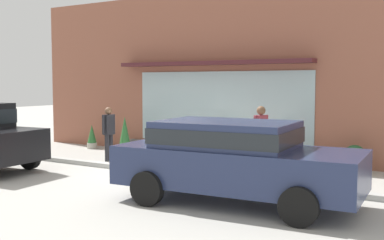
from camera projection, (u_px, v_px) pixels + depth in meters
ground_plane at (156, 172)px, 12.30m from camera, size 60.00×60.00×0.00m
curb_strip at (151, 171)px, 12.12m from camera, size 14.00×0.24×0.12m
storefront at (215, 76)px, 14.81m from camera, size 14.00×0.81×5.11m
fire_hydrant at (224, 154)px, 12.25m from camera, size 0.39×0.35×0.94m
pedestrian_with_handbag at (260, 134)px, 12.14m from camera, size 0.39×0.59×1.70m
pedestrian_passerby at (109, 130)px, 13.91m from camera, size 0.22×0.50×1.58m
parked_car_navy at (234, 156)px, 9.04m from camera, size 4.71×2.30×1.56m
potted_plant_low_front at (233, 144)px, 13.90m from camera, size 0.49×0.49×1.06m
potted_plant_by_entrance at (125, 136)px, 15.50m from camera, size 0.39×0.39×1.19m
potted_plant_corner_tall at (317, 158)px, 12.65m from camera, size 0.25×0.25×0.58m
potted_plant_window_center at (355, 159)px, 12.07m from camera, size 0.57×0.57×0.72m
potted_plant_window_left at (92, 137)px, 16.60m from camera, size 0.35×0.35×0.83m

